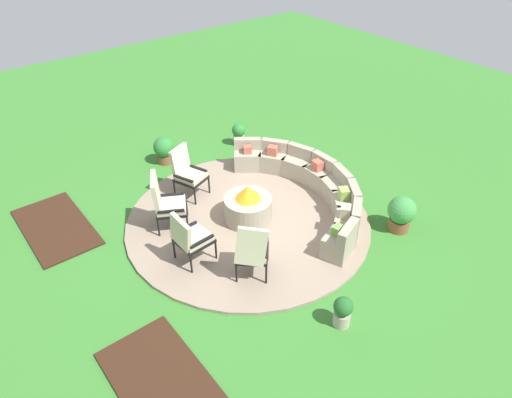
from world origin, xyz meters
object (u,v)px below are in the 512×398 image
object	(u,v)px
lounge_chair_front_left	(187,171)
potted_plant_3	(343,311)
curved_stone_bench	(311,186)
lounge_chair_back_left	(189,237)
lounge_chair_front_right	(165,202)
lounge_chair_back_right	(252,250)
potted_plant_2	(239,133)
potted_plant_0	(401,213)
fire_pit	(248,206)
potted_plant_1	(164,149)

from	to	relation	value
lounge_chair_front_left	potted_plant_3	bearing A→B (deg)	69.60
curved_stone_bench	lounge_chair_back_left	bearing A→B (deg)	-88.23
lounge_chair_front_left	lounge_chair_front_right	size ratio (longest dim) A/B	0.93
curved_stone_bench	lounge_chair_back_right	bearing A→B (deg)	-66.22
lounge_chair_back_right	potted_plant_2	xyz separation A→B (m)	(-3.92, 2.62, -0.31)
lounge_chair_back_left	potted_plant_0	world-z (taller)	lounge_chair_back_left
fire_pit	lounge_chair_front_right	distance (m)	1.58
potted_plant_0	potted_plant_1	distance (m)	5.53
lounge_chair_front_right	potted_plant_2	world-z (taller)	lounge_chair_front_right
lounge_chair_front_left	potted_plant_1	size ratio (longest dim) A/B	1.64
lounge_chair_front_left	potted_plant_0	world-z (taller)	lounge_chair_front_left
lounge_chair_front_right	potted_plant_0	size ratio (longest dim) A/B	1.59
lounge_chair_front_left	lounge_chair_front_right	xyz separation A→B (m)	(0.70, -0.89, 0.02)
potted_plant_3	curved_stone_bench	bearing A→B (deg)	144.60
lounge_chair_front_right	fire_pit	bearing A→B (deg)	89.36
fire_pit	potted_plant_2	xyz separation A→B (m)	(-2.64, 1.73, -0.05)
fire_pit	curved_stone_bench	xyz separation A→B (m)	(0.23, 1.47, -0.02)
lounge_chair_front_left	potted_plant_3	xyz separation A→B (m)	(4.39, 0.02, -0.32)
potted_plant_1	curved_stone_bench	bearing A→B (deg)	26.72
lounge_chair_front_left	potted_plant_3	world-z (taller)	lounge_chair_front_left
fire_pit	potted_plant_3	xyz separation A→B (m)	(2.91, -0.43, -0.07)
lounge_chair_back_left	potted_plant_0	distance (m)	4.01
curved_stone_bench	potted_plant_1	world-z (taller)	curved_stone_bench
lounge_chair_front_left	potted_plant_2	bearing A→B (deg)	-172.70
lounge_chair_front_right	lounge_chair_front_left	bearing A→B (deg)	157.67
lounge_chair_front_left	fire_pit	bearing A→B (deg)	86.43
potted_plant_1	lounge_chair_back_left	bearing A→B (deg)	-21.78
curved_stone_bench	lounge_chair_back_left	distance (m)	2.99
lounge_chair_back_left	potted_plant_1	bearing A→B (deg)	154.11
lounge_chair_front_right	potted_plant_1	world-z (taller)	lounge_chair_front_right
potted_plant_2	curved_stone_bench	bearing A→B (deg)	-5.22
lounge_chair_front_right	potted_plant_1	distance (m)	2.55
lounge_chair_back_right	lounge_chair_front_right	bearing A→B (deg)	144.36
potted_plant_0	potted_plant_2	world-z (taller)	potted_plant_0
lounge_chair_back_left	potted_plant_1	xyz separation A→B (m)	(-3.35, 1.34, -0.24)
lounge_chair_front_right	potted_plant_2	distance (m)	3.61
lounge_chair_front_right	potted_plant_1	size ratio (longest dim) A/B	1.77
lounge_chair_back_right	potted_plant_1	distance (m)	4.36
fire_pit	lounge_chair_back_left	distance (m)	1.56
potted_plant_0	lounge_chair_front_left	bearing A→B (deg)	-143.35
lounge_chair_front_right	potted_plant_3	xyz separation A→B (m)	(3.69, 0.91, -0.34)
potted_plant_1	potted_plant_2	world-z (taller)	potted_plant_1
lounge_chair_front_right	potted_plant_0	world-z (taller)	lounge_chair_front_right
curved_stone_bench	potted_plant_2	distance (m)	2.89
potted_plant_3	lounge_chair_front_left	bearing A→B (deg)	-179.68
curved_stone_bench	lounge_chair_front_right	distance (m)	3.01
lounge_chair_front_right	potted_plant_0	xyz separation A→B (m)	(2.79, 3.48, -0.24)
potted_plant_0	potted_plant_2	size ratio (longest dim) A/B	1.29
lounge_chair_front_right	lounge_chair_back_right	bearing A→B (deg)	42.02
curved_stone_bench	potted_plant_3	distance (m)	3.28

